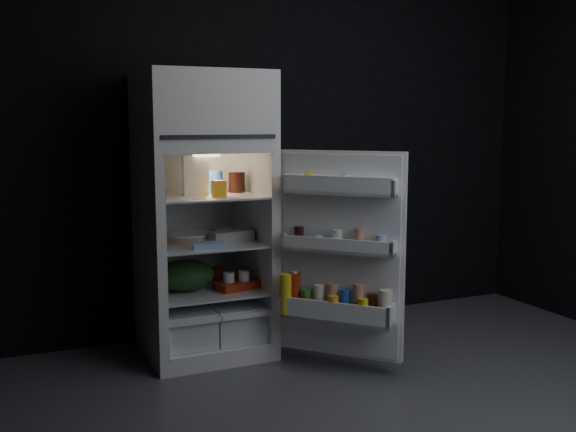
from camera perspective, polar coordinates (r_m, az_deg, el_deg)
name	(u,v)px	position (r m, az deg, el deg)	size (l,w,h in m)	color
floor	(417,410)	(3.68, 10.91, -15.79)	(4.00, 3.40, 0.00)	#55555A
wall_back	(285,139)	(4.86, -0.29, 6.51)	(4.00, 0.00, 2.70)	black
refrigerator	(202,205)	(4.28, -7.28, 0.94)	(0.76, 0.71, 1.78)	white
fridge_door	(339,259)	(3.96, 4.33, -3.69)	(0.63, 0.66, 1.22)	white
milk_jug	(195,175)	(4.21, -7.85, 3.42)	(0.15, 0.15, 0.24)	white
mayo_jar	(215,182)	(4.30, -6.23, 2.88)	(0.10, 0.10, 0.14)	blue
jam_jar	(237,182)	(4.33, -4.36, 2.87)	(0.11, 0.11, 0.13)	black
amber_bottle	(157,177)	(4.22, -11.00, 3.23)	(0.07, 0.07, 0.22)	#B5841D
small_carton	(219,189)	(4.08, -5.87, 2.32)	(0.08, 0.06, 0.10)	orange
egg_carton	(231,236)	(4.25, -4.81, -1.73)	(0.28, 0.11, 0.07)	gray
pie	(189,237)	(4.33, -8.37, -1.79)	(0.33, 0.33, 0.04)	tan
flat_package	(209,246)	(4.03, -6.69, -2.50)	(0.19, 0.09, 0.04)	#92B6E2
wrapped_pkg	(224,232)	(4.49, -5.47, -1.34)	(0.11, 0.09, 0.05)	#F3E8C6
produce_bag	(186,275)	(4.27, -8.67, -4.97)	(0.36, 0.31, 0.20)	#193815
yogurt_tray	(238,285)	(4.29, -4.27, -5.85)	(0.27, 0.15, 0.05)	#9E270D
small_can_red	(217,273)	(4.54, -6.04, -4.85)	(0.06, 0.06, 0.09)	#9E270D
small_can_silver	(236,272)	(4.56, -4.42, -4.75)	(0.06, 0.06, 0.09)	silver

